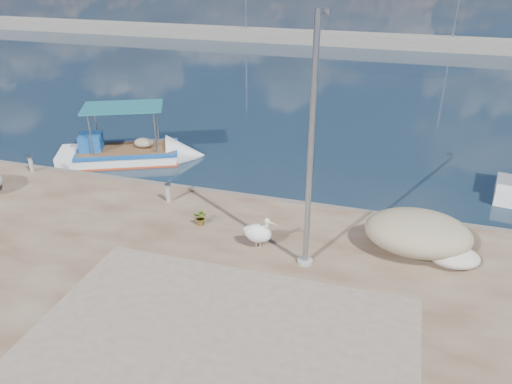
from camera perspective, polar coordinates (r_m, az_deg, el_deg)
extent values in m
plane|color=#162635|center=(14.49, -4.43, -11.05)|extent=(1400.00, 1400.00, 0.00)
cube|color=gray|center=(11.77, -5.18, -18.46)|extent=(9.00, 7.00, 0.01)
cube|color=gray|center=(51.51, 12.23, 16.62)|extent=(120.00, 2.20, 1.20)
cylinder|color=gray|center=(51.02, 22.08, 19.17)|extent=(0.16, 0.16, 7.00)
cube|color=white|center=(23.45, -14.33, 3.69)|extent=(6.46, 4.39, 1.01)
cube|color=#164B93|center=(23.28, -14.46, 4.72)|extent=(4.91, 3.74, 0.15)
cube|color=#AC3915|center=(23.47, -14.32, 3.56)|extent=(4.90, 3.72, 0.13)
cube|color=#164B93|center=(23.38, -18.33, 5.42)|extent=(1.27, 1.27, 0.75)
cube|color=#17535F|center=(22.66, -15.01, 9.35)|extent=(3.89, 3.15, 0.09)
cylinder|color=tan|center=(15.30, 0.03, -5.81)|extent=(0.04, 0.04, 0.27)
cylinder|color=tan|center=(15.25, 0.49, -5.94)|extent=(0.04, 0.04, 0.27)
ellipsoid|color=silver|center=(15.09, 0.26, -4.74)|extent=(0.90, 0.65, 0.59)
cylinder|color=silver|center=(14.84, 1.14, -4.00)|extent=(0.21, 0.14, 0.50)
sphere|color=silver|center=(14.72, 1.28, -3.31)|extent=(0.17, 0.17, 0.17)
cone|color=tan|center=(14.66, 1.97, -3.62)|extent=(0.41, 0.16, 0.12)
cylinder|color=gray|center=(13.07, 6.28, 4.73)|extent=(0.16, 0.16, 7.00)
cylinder|color=gray|center=(14.69, 5.62, -7.88)|extent=(0.44, 0.44, 0.10)
cube|color=gray|center=(12.89, 7.64, 19.76)|extent=(0.35, 0.18, 0.12)
cylinder|color=gray|center=(18.10, -10.01, -0.14)|extent=(0.17, 0.17, 0.67)
cylinder|color=gray|center=(17.95, -10.09, 0.82)|extent=(0.23, 0.23, 0.06)
cylinder|color=gray|center=(22.22, -24.31, 2.90)|extent=(0.16, 0.16, 0.64)
cylinder|color=gray|center=(22.11, -24.46, 3.65)|extent=(0.22, 0.22, 0.05)
imported|color=#33722D|center=(16.50, -6.29, -2.90)|extent=(0.51, 0.45, 0.53)
ellipsoid|color=beige|center=(15.50, 21.65, -6.86)|extent=(1.45, 1.09, 0.54)
ellipsoid|color=tan|center=(15.63, 18.00, -4.46)|extent=(3.13, 2.24, 1.23)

